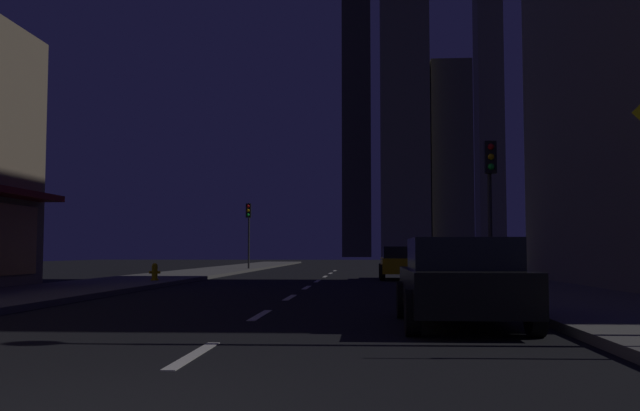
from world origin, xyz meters
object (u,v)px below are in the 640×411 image
object	(u,v)px
car_parked_near	(461,281)
car_parked_far	(402,263)
traffic_light_far_left	(249,221)
traffic_light_near_right	(490,181)
fire_hydrant_far_left	(155,272)

from	to	relation	value
car_parked_near	car_parked_far	xyz separation A→B (m)	(0.00, 19.47, 0.00)
car_parked_near	car_parked_far	bearing A→B (deg)	90.00
car_parked_near	traffic_light_far_left	size ratio (longest dim) A/B	1.01
traffic_light_far_left	traffic_light_near_right	bearing A→B (deg)	-65.95
car_parked_far	traffic_light_near_right	world-z (taller)	traffic_light_near_right
car_parked_near	car_parked_far	distance (m)	19.47
fire_hydrant_far_left	traffic_light_near_right	world-z (taller)	traffic_light_near_right
car_parked_far	traffic_light_near_right	bearing A→B (deg)	-80.62
fire_hydrant_far_left	car_parked_near	bearing A→B (deg)	-56.14
traffic_light_far_left	car_parked_near	bearing A→B (deg)	-74.41
car_parked_far	fire_hydrant_far_left	world-z (taller)	car_parked_far
car_parked_far	fire_hydrant_far_left	bearing A→B (deg)	-150.78
traffic_light_far_left	fire_hydrant_far_left	bearing A→B (deg)	-91.24
car_parked_near	fire_hydrant_far_left	world-z (taller)	car_parked_near
car_parked_near	traffic_light_far_left	world-z (taller)	traffic_light_far_left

